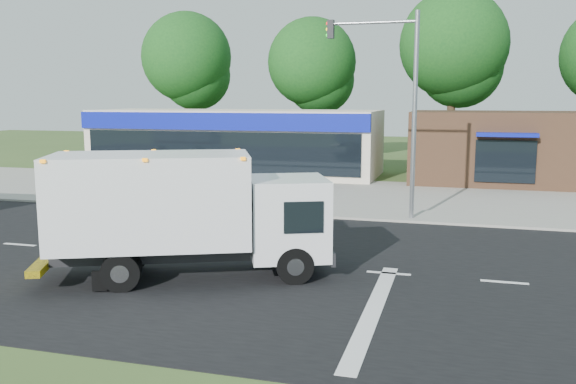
# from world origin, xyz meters

# --- Properties ---
(ground) EXTENTS (120.00, 120.00, 0.00)m
(ground) POSITION_xyz_m (0.00, 0.00, 0.00)
(ground) COLOR #385123
(ground) RESTS_ON ground
(road_asphalt) EXTENTS (60.00, 14.00, 0.02)m
(road_asphalt) POSITION_xyz_m (0.00, 0.00, 0.00)
(road_asphalt) COLOR black
(road_asphalt) RESTS_ON ground
(sidewalk) EXTENTS (60.00, 2.40, 0.12)m
(sidewalk) POSITION_xyz_m (0.00, 8.20, 0.06)
(sidewalk) COLOR gray
(sidewalk) RESTS_ON ground
(parking_apron) EXTENTS (60.00, 9.00, 0.02)m
(parking_apron) POSITION_xyz_m (0.00, 14.00, 0.01)
(parking_apron) COLOR gray
(parking_apron) RESTS_ON ground
(lane_markings) EXTENTS (55.20, 7.00, 0.01)m
(lane_markings) POSITION_xyz_m (1.35, -1.35, 0.02)
(lane_markings) COLOR silver
(lane_markings) RESTS_ON road_asphalt
(ems_box_truck) EXTENTS (7.85, 5.12, 3.35)m
(ems_box_truck) POSITION_xyz_m (-2.22, -1.83, 1.93)
(ems_box_truck) COLOR black
(ems_box_truck) RESTS_ON ground
(emergency_worker) EXTENTS (0.75, 0.73, 1.84)m
(emergency_worker) POSITION_xyz_m (-4.09, -0.36, 0.90)
(emergency_worker) COLOR tan
(emergency_worker) RESTS_ON ground
(retail_strip_mall) EXTENTS (18.00, 6.20, 4.00)m
(retail_strip_mall) POSITION_xyz_m (-9.00, 19.93, 2.01)
(retail_strip_mall) COLOR beige
(retail_strip_mall) RESTS_ON ground
(brown_storefront) EXTENTS (10.00, 6.70, 4.00)m
(brown_storefront) POSITION_xyz_m (7.00, 19.98, 2.00)
(brown_storefront) COLOR #382316
(brown_storefront) RESTS_ON ground
(traffic_signal_pole) EXTENTS (3.51, 0.25, 8.00)m
(traffic_signal_pole) POSITION_xyz_m (2.35, 7.60, 4.92)
(traffic_signal_pole) COLOR gray
(traffic_signal_pole) RESTS_ON ground
(background_trees) EXTENTS (36.77, 7.39, 12.10)m
(background_trees) POSITION_xyz_m (-0.85, 28.16, 7.38)
(background_trees) COLOR #332114
(background_trees) RESTS_ON ground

